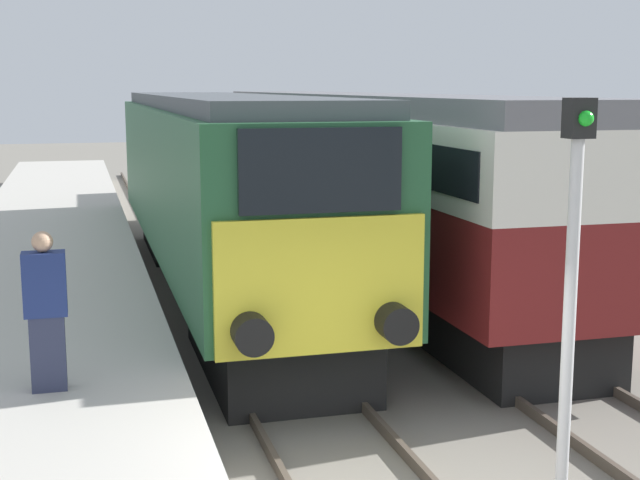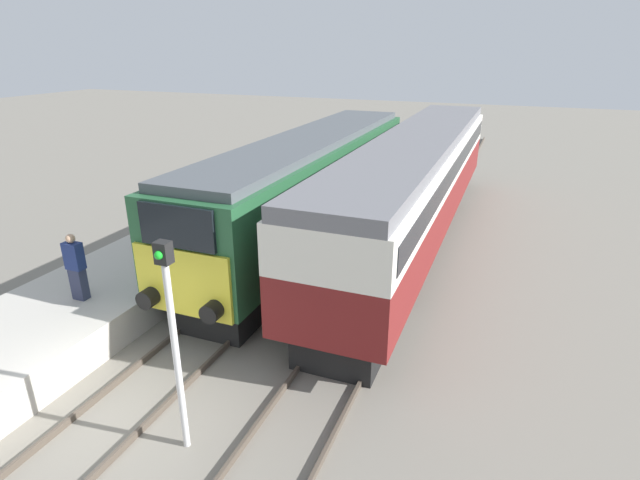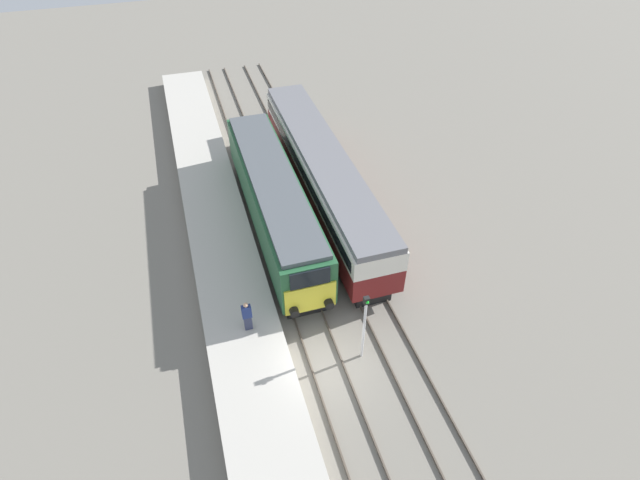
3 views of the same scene
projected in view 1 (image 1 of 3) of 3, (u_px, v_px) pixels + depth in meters
name	position (u px, v px, depth m)	size (l,w,h in m)	color
platform_left	(43.00, 309.00, 14.63)	(3.50, 50.00, 0.88)	#B7B2A8
rails_near_track	(278.00, 370.00, 12.69)	(1.51, 60.00, 0.14)	#4C4238
rails_far_track	(496.00, 351.00, 13.57)	(1.50, 60.00, 0.14)	#4C4238
locomotive	(220.00, 184.00, 17.23)	(2.70, 15.34, 3.90)	black
passenger_carriage	(361.00, 164.00, 19.60)	(2.75, 18.45, 3.90)	black
person_on_platform	(46.00, 312.00, 9.32)	(0.44, 0.26, 1.70)	#2D334C
signal_post	(572.00, 275.00, 8.16)	(0.24, 0.28, 3.96)	silver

